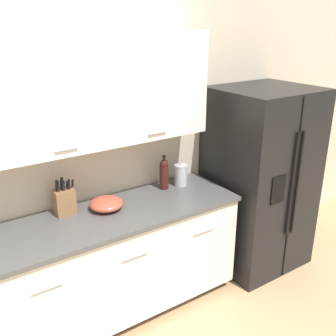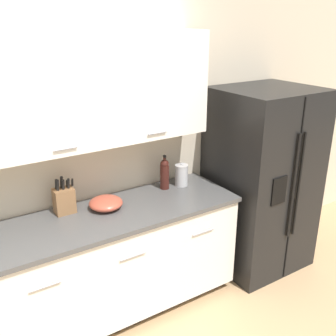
{
  "view_description": "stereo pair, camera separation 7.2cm",
  "coord_description": "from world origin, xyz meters",
  "px_view_note": "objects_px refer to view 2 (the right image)",
  "views": [
    {
      "loc": [
        -0.7,
        -1.58,
        2.27
      ],
      "look_at": [
        0.92,
        0.82,
        1.16
      ],
      "focal_mm": 42.0,
      "sensor_mm": 36.0,
      "label": 1
    },
    {
      "loc": [
        -0.64,
        -1.62,
        2.27
      ],
      "look_at": [
        0.92,
        0.82,
        1.16
      ],
      "focal_mm": 42.0,
      "sensor_mm": 36.0,
      "label": 2
    }
  ],
  "objects_px": {
    "refrigerator": "(261,180)",
    "steel_canister": "(181,175)",
    "wine_bottle": "(165,173)",
    "mixing_bowl": "(106,203)",
    "knife_block": "(64,200)"
  },
  "relations": [
    {
      "from": "refrigerator",
      "to": "steel_canister",
      "type": "xyz_separation_m",
      "value": [
        -0.76,
        0.21,
        0.15
      ]
    },
    {
      "from": "refrigerator",
      "to": "knife_block",
      "type": "xyz_separation_m",
      "value": [
        -1.78,
        0.25,
        0.16
      ]
    },
    {
      "from": "wine_bottle",
      "to": "steel_canister",
      "type": "xyz_separation_m",
      "value": [
        0.16,
        -0.02,
        -0.04
      ]
    },
    {
      "from": "steel_canister",
      "to": "refrigerator",
      "type": "bearing_deg",
      "value": -15.25
    },
    {
      "from": "wine_bottle",
      "to": "mixing_bowl",
      "type": "distance_m",
      "value": 0.59
    },
    {
      "from": "knife_block",
      "to": "steel_canister",
      "type": "distance_m",
      "value": 1.02
    },
    {
      "from": "steel_canister",
      "to": "mixing_bowl",
      "type": "relative_size",
      "value": 0.79
    },
    {
      "from": "wine_bottle",
      "to": "refrigerator",
      "type": "bearing_deg",
      "value": -13.9
    },
    {
      "from": "refrigerator",
      "to": "steel_canister",
      "type": "relative_size",
      "value": 8.41
    },
    {
      "from": "knife_block",
      "to": "wine_bottle",
      "type": "height_order",
      "value": "wine_bottle"
    },
    {
      "from": "refrigerator",
      "to": "mixing_bowl",
      "type": "xyz_separation_m",
      "value": [
        -1.5,
        0.15,
        0.1
      ]
    },
    {
      "from": "refrigerator",
      "to": "mixing_bowl",
      "type": "distance_m",
      "value": 1.51
    },
    {
      "from": "refrigerator",
      "to": "steel_canister",
      "type": "distance_m",
      "value": 0.8
    },
    {
      "from": "refrigerator",
      "to": "steel_canister",
      "type": "height_order",
      "value": "refrigerator"
    },
    {
      "from": "refrigerator",
      "to": "steel_canister",
      "type": "bearing_deg",
      "value": 164.75
    }
  ]
}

